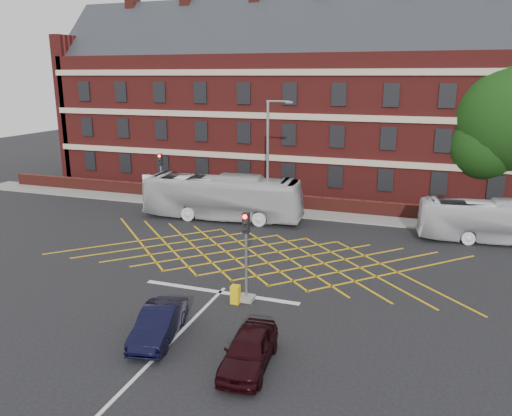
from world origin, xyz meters
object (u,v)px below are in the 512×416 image
(car_maroon, at_px, (249,350))
(traffic_light_far, at_px, (162,185))
(street_lamp, at_px, (268,183))
(bus_left, at_px, (222,197))
(traffic_light_near, at_px, (246,265))
(bus_right, at_px, (498,222))
(utility_cabinet, at_px, (235,294))
(car_navy, at_px, (159,323))
(deciduous_tree, at_px, (506,126))
(direction_signs, at_px, (149,183))

(car_maroon, bearing_deg, traffic_light_far, 122.03)
(car_maroon, distance_m, street_lamp, 18.53)
(bus_left, distance_m, street_lamp, 3.72)
(car_maroon, height_order, traffic_light_near, traffic_light_near)
(bus_right, xyz_separation_m, utility_cabinet, (-12.43, -13.67, -0.91))
(car_navy, bearing_deg, utility_cabinet, 55.31)
(car_maroon, bearing_deg, bus_right, 56.51)
(deciduous_tree, distance_m, direction_signs, 28.75)
(car_navy, bearing_deg, traffic_light_far, 107.94)
(bus_right, distance_m, utility_cabinet, 18.49)
(utility_cabinet, bearing_deg, deciduous_tree, 59.47)
(car_maroon, relative_size, direction_signs, 1.78)
(car_maroon, bearing_deg, traffic_light_near, 106.46)
(bus_left, relative_size, street_lamp, 1.35)
(car_navy, xyz_separation_m, car_maroon, (4.11, -0.71, 0.02))
(deciduous_tree, bearing_deg, traffic_light_near, -120.36)
(bus_left, distance_m, car_navy, 17.42)
(bus_left, bearing_deg, direction_signs, 62.95)
(traffic_light_near, bearing_deg, car_maroon, -68.75)
(car_navy, xyz_separation_m, traffic_light_far, (-10.34, 18.59, 1.12))
(car_navy, relative_size, traffic_light_near, 0.92)
(traffic_light_far, bearing_deg, utility_cabinet, -50.43)
(car_maroon, distance_m, direction_signs, 26.87)
(traffic_light_near, bearing_deg, traffic_light_far, 131.34)
(bus_right, relative_size, direction_signs, 4.40)
(traffic_light_near, distance_m, traffic_light_far, 18.84)
(bus_left, height_order, utility_cabinet, bus_left)
(car_maroon, relative_size, deciduous_tree, 0.34)
(deciduous_tree, relative_size, direction_signs, 5.23)
(bus_left, xyz_separation_m, street_lamp, (3.47, 0.15, 1.31))
(bus_left, relative_size, car_maroon, 2.98)
(traffic_light_far, bearing_deg, bus_right, -2.21)
(bus_left, xyz_separation_m, utility_cabinet, (6.06, -12.87, -1.19))
(bus_right, bearing_deg, traffic_light_near, 130.50)
(car_maroon, relative_size, utility_cabinet, 4.48)
(bus_right, bearing_deg, bus_left, 85.40)
(bus_left, height_order, bus_right, bus_left)
(deciduous_tree, bearing_deg, street_lamp, -149.10)
(traffic_light_near, relative_size, direction_signs, 1.94)
(deciduous_tree, distance_m, utility_cabinet, 26.84)
(bus_right, distance_m, direction_signs, 26.88)
(deciduous_tree, relative_size, traffic_light_near, 2.69)
(car_maroon, relative_size, traffic_light_far, 0.92)
(traffic_light_near, height_order, utility_cabinet, traffic_light_near)
(traffic_light_near, xyz_separation_m, traffic_light_far, (-12.44, 14.14, 0.00))
(traffic_light_near, bearing_deg, utility_cabinet, -128.08)
(car_maroon, relative_size, street_lamp, 0.45)
(bus_left, height_order, traffic_light_far, traffic_light_far)
(direction_signs, bearing_deg, utility_cabinet, -48.77)
(deciduous_tree, xyz_separation_m, direction_signs, (-27.60, -6.17, -5.15))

